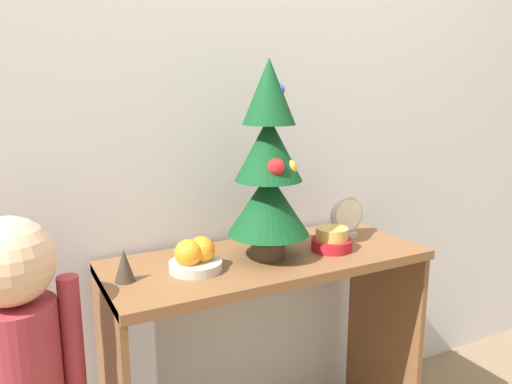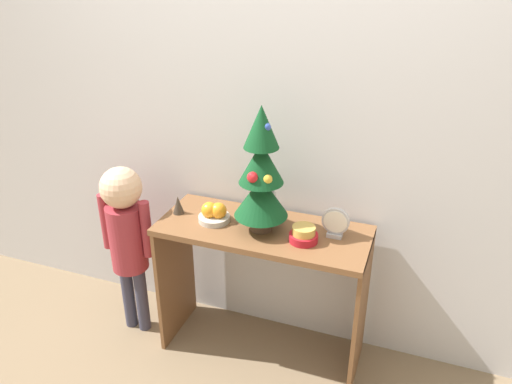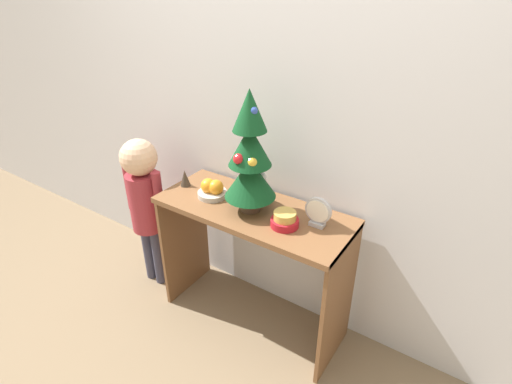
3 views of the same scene
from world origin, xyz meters
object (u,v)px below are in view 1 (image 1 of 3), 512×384
Objects in this scene: fruit_bowl at (195,257)px; singing_bowl at (332,240)px; desk_clock at (347,218)px; figurine at (124,265)px; child_figure at (19,354)px; mini_tree at (269,166)px.

fruit_bowl is 0.46m from singing_bowl.
figurine is at bearing -177.09° from desk_clock.
child_figure is at bearing -165.93° from figurine.
fruit_bowl is 1.16× the size of singing_bowl.
figurine is 0.09× the size of child_figure.
figurine is (-0.44, 0.01, -0.24)m from mini_tree.
desk_clock reaches higher than figurine.
fruit_bowl reaches higher than figurine.
fruit_bowl is (-0.24, -0.00, -0.25)m from mini_tree.
figurine is (-0.20, 0.01, 0.01)m from fruit_bowl.
desk_clock is at bearing 8.36° from mini_tree.
singing_bowl is 1.43× the size of figurine.
child_figure is (-0.72, -0.06, -0.40)m from mini_tree.
figurine is at bearing 178.65° from mini_tree.
figurine is 0.33m from child_figure.
child_figure is at bearing -174.12° from desk_clock.
child_figure is (-0.94, -0.02, -0.14)m from singing_bowl.
desk_clock is at bearing 4.99° from fruit_bowl.
desk_clock is 0.79m from figurine.
fruit_bowl is 0.20m from figurine.
mini_tree is 6.53× the size of figurine.
fruit_bowl is 0.16× the size of child_figure.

